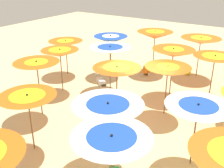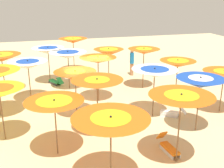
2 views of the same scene
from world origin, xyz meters
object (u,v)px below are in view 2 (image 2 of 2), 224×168
Objects in this scene: beach_umbrella_10 at (181,101)px; lounger_1 at (172,112)px; beach_umbrella_1 at (178,64)px; beach_umbrella_15 at (111,123)px; lounger_0 at (168,147)px; beach_umbrella_4 at (73,41)px; beach_umbrella_9 at (48,51)px; beach_umbrella_7 at (98,60)px; lounger_2 at (55,82)px; beachgoer_0 at (132,62)px; beach_umbrella_5 at (200,83)px; beach_umbrella_14 at (1,58)px; beach_umbrella_2 at (144,51)px; beach_umbrella_11 at (97,84)px; beach_umbrella_12 at (75,76)px; beach_umbrella_3 at (109,52)px; beach_umbrella_0 at (224,74)px; beach_umbrella_16 at (54,105)px; beach_umbrella_13 at (28,65)px; beach_umbrella_8 at (68,55)px; beach_umbrella_6 at (155,73)px.

beach_umbrella_10 reaches higher than lounger_1.
beach_umbrella_10 is at bearing -27.24° from beach_umbrella_1.
lounger_0 is at bearing 116.97° from beach_umbrella_15.
beach_umbrella_9 is (2.30, -1.92, -0.16)m from beach_umbrella_4.
beach_umbrella_7 is at bearing 3.78° from beach_umbrella_4.
lounger_0 is 9.79m from lounger_2.
beachgoer_0 is (-4.13, 3.37, -1.30)m from beach_umbrella_7.
lounger_1 reaches higher than lounger_2.
beach_umbrella_14 is (-7.34, -8.28, -0.08)m from beach_umbrella_5.
beach_umbrella_2 is 6.47m from beach_umbrella_11.
beach_umbrella_7 is 6.25m from lounger_0.
beach_umbrella_14 reaches higher than lounger_2.
beach_umbrella_4 is 1.10× the size of beach_umbrella_12.
beach_umbrella_10 reaches higher than beach_umbrella_2.
beach_umbrella_5 reaches higher than beach_umbrella_3.
beach_umbrella_14 is (3.36, -4.61, -0.23)m from beach_umbrella_4.
beach_umbrella_0 reaches higher than beachgoer_0.
beach_umbrella_10 is 1.19× the size of beach_umbrella_16.
beach_umbrella_15 is (8.04, 2.30, 0.13)m from beach_umbrella_13.
beach_umbrella_3 is 1.02× the size of beach_umbrella_16.
beach_umbrella_15 is at bearing 81.35° from lounger_1.
beach_umbrella_4 reaches higher than beach_umbrella_0.
beach_umbrella_2 is 7.93m from beach_umbrella_10.
beach_umbrella_1 is at bearing 75.49° from beach_umbrella_7.
beach_umbrella_5 is 2.72m from beach_umbrella_10.
lounger_2 is at bearing -146.24° from beach_umbrella_5.
beach_umbrella_14 reaches higher than beach_umbrella_13.
beach_umbrella_4 is (-7.28, -4.49, 0.23)m from beach_umbrella_1.
beach_umbrella_11 is at bearing -38.29° from beach_umbrella_2.
beach_umbrella_8 reaches higher than lounger_1.
beach_umbrella_14 reaches higher than beach_umbrella_0.
beach_umbrella_15 is 2.05× the size of lounger_1.
beach_umbrella_0 is 0.90× the size of beach_umbrella_9.
beach_umbrella_7 is (3.29, -1.46, 0.34)m from beach_umbrella_3.
beach_umbrella_7 is 1.07× the size of beach_umbrella_8.
beach_umbrella_16 is at bearing -4.22° from beachgoer_0.
beach_umbrella_5 is 3.01m from lounger_0.
beach_umbrella_4 is (-2.94, -1.87, 0.35)m from beach_umbrella_3.
lounger_2 is at bearing -145.93° from beach_umbrella_6.
beach_umbrella_13 is (1.53, -2.30, -0.07)m from beach_umbrella_8.
beach_umbrella_4 is 9.17m from beach_umbrella_6.
beach_umbrella_14 is 10.86m from lounger_0.
beach_umbrella_8 is (-1.17, -4.37, -0.21)m from beach_umbrella_2.
beach_umbrella_0 is 0.93× the size of beach_umbrella_1.
beach_umbrella_0 is 7.49m from beach_umbrella_3.
beach_umbrella_2 is at bearing 165.11° from beach_umbrella_6.
beach_umbrella_0 is 0.97× the size of beach_umbrella_3.
beach_umbrella_10 reaches higher than beach_umbrella_5.
beach_umbrella_11 is 3.62m from lounger_0.
beach_umbrella_0 is 2.43m from beach_umbrella_1.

